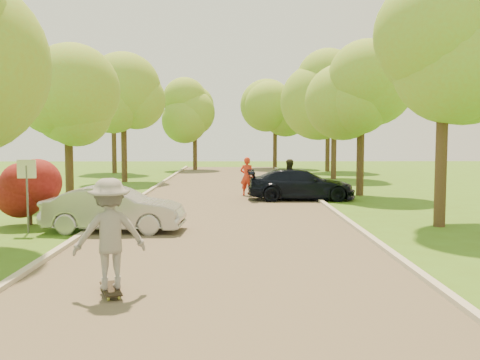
{
  "coord_description": "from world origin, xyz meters",
  "views": [
    {
      "loc": [
        0.26,
        -11.69,
        2.84
      ],
      "look_at": [
        0.5,
        7.29,
        1.3
      ],
      "focal_mm": 40.0,
      "sensor_mm": 36.0,
      "label": 1
    }
  ],
  "objects_px": {
    "skateboarder": "(110,233)",
    "longboard": "(111,289)",
    "dark_sedan": "(301,184)",
    "silver_sedan": "(114,209)",
    "street_sign": "(27,180)",
    "person_striped": "(247,176)",
    "person_olive": "(289,179)"
  },
  "relations": [
    {
      "from": "dark_sedan",
      "to": "skateboarder",
      "type": "relative_size",
      "value": 2.43
    },
    {
      "from": "silver_sedan",
      "to": "longboard",
      "type": "relative_size",
      "value": 3.94
    },
    {
      "from": "person_striped",
      "to": "person_olive",
      "type": "xyz_separation_m",
      "value": [
        1.87,
        -1.3,
        -0.02
      ]
    },
    {
      "from": "dark_sedan",
      "to": "person_striped",
      "type": "bearing_deg",
      "value": 54.26
    },
    {
      "from": "silver_sedan",
      "to": "street_sign",
      "type": "bearing_deg",
      "value": 97.91
    },
    {
      "from": "person_striped",
      "to": "person_olive",
      "type": "distance_m",
      "value": 2.28
    },
    {
      "from": "skateboarder",
      "to": "silver_sedan",
      "type": "bearing_deg",
      "value": -98.44
    },
    {
      "from": "skateboarder",
      "to": "longboard",
      "type": "bearing_deg",
      "value": 96.28
    },
    {
      "from": "street_sign",
      "to": "longboard",
      "type": "xyz_separation_m",
      "value": [
        3.85,
        -6.25,
        -1.45
      ]
    },
    {
      "from": "longboard",
      "to": "street_sign",
      "type": "bearing_deg",
      "value": -78.64
    },
    {
      "from": "longboard",
      "to": "dark_sedan",
      "type": "bearing_deg",
      "value": -130.3
    },
    {
      "from": "street_sign",
      "to": "dark_sedan",
      "type": "bearing_deg",
      "value": 41.88
    },
    {
      "from": "dark_sedan",
      "to": "person_olive",
      "type": "xyz_separation_m",
      "value": [
        -0.51,
        0.44,
        0.21
      ]
    },
    {
      "from": "street_sign",
      "to": "longboard",
      "type": "bearing_deg",
      "value": -58.35
    },
    {
      "from": "longboard",
      "to": "silver_sedan",
      "type": "bearing_deg",
      "value": -98.44
    },
    {
      "from": "silver_sedan",
      "to": "person_striped",
      "type": "xyz_separation_m",
      "value": [
        4.22,
        9.7,
        0.25
      ]
    },
    {
      "from": "silver_sedan",
      "to": "dark_sedan",
      "type": "bearing_deg",
      "value": -36.35
    },
    {
      "from": "skateboarder",
      "to": "person_olive",
      "type": "distance_m",
      "value": 15.59
    },
    {
      "from": "longboard",
      "to": "skateboarder",
      "type": "distance_m",
      "value": 1.01
    },
    {
      "from": "street_sign",
      "to": "person_striped",
      "type": "bearing_deg",
      "value": 55.81
    },
    {
      "from": "silver_sedan",
      "to": "dark_sedan",
      "type": "relative_size",
      "value": 0.86
    },
    {
      "from": "person_striped",
      "to": "person_olive",
      "type": "height_order",
      "value": "person_striped"
    },
    {
      "from": "skateboarder",
      "to": "person_striped",
      "type": "relative_size",
      "value": 1.06
    },
    {
      "from": "person_striped",
      "to": "person_olive",
      "type": "relative_size",
      "value": 1.03
    },
    {
      "from": "person_striped",
      "to": "silver_sedan",
      "type": "bearing_deg",
      "value": 82.94
    },
    {
      "from": "longboard",
      "to": "person_striped",
      "type": "xyz_separation_m",
      "value": [
        2.87,
        16.15,
        0.82
      ]
    },
    {
      "from": "skateboarder",
      "to": "person_olive",
      "type": "height_order",
      "value": "skateboarder"
    },
    {
      "from": "street_sign",
      "to": "skateboarder",
      "type": "xyz_separation_m",
      "value": [
        3.85,
        -6.25,
        -0.44
      ]
    },
    {
      "from": "dark_sedan",
      "to": "person_olive",
      "type": "bearing_deg",
      "value": 49.57
    },
    {
      "from": "silver_sedan",
      "to": "person_striped",
      "type": "bearing_deg",
      "value": -20.21
    },
    {
      "from": "longboard",
      "to": "person_olive",
      "type": "xyz_separation_m",
      "value": [
        4.74,
        14.85,
        0.8
      ]
    },
    {
      "from": "silver_sedan",
      "to": "dark_sedan",
      "type": "xyz_separation_m",
      "value": [
        6.6,
        7.96,
        0.02
      ]
    }
  ]
}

